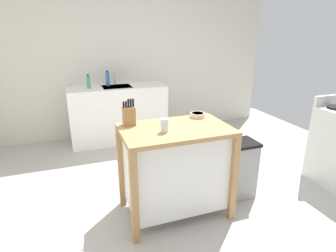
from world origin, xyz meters
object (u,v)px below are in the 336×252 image
at_px(trash_bin, 238,169).
at_px(bottle_hand_soap, 108,79).
at_px(drinking_cup, 165,125).
at_px(bottle_spray_cleaner, 88,82).
at_px(sink_faucet, 115,78).
at_px(kitchen_island, 175,166).
at_px(knife_block, 129,115).
at_px(bowl_ceramic_small, 198,115).

distance_m(trash_bin, bottle_hand_soap, 2.49).
height_order(drinking_cup, bottle_spray_cleaner, bottle_spray_cleaner).
bearing_deg(sink_faucet, bottle_hand_soap, -154.10).
bearing_deg(kitchen_island, knife_block, 150.21).
xyz_separation_m(kitchen_island, bowl_ceramic_small, (0.32, 0.22, 0.41)).
bearing_deg(drinking_cup, bottle_spray_cleaner, 101.88).
bearing_deg(sink_faucet, bowl_ceramic_small, -76.55).
bearing_deg(bowl_ceramic_small, drinking_cup, -147.57).
xyz_separation_m(kitchen_island, trash_bin, (0.74, 0.04, -0.18)).
relative_size(bowl_ceramic_small, bottle_spray_cleaner, 0.71).
distance_m(trash_bin, bottle_spray_cleaner, 2.53).
xyz_separation_m(bowl_ceramic_small, bottle_spray_cleaner, (-0.91, 1.87, 0.07)).
height_order(bowl_ceramic_small, trash_bin, bowl_ceramic_small).
height_order(bowl_ceramic_small, bottle_hand_soap, bottle_hand_soap).
xyz_separation_m(kitchen_island, bottle_hand_soap, (-0.28, 2.20, 0.50)).
bearing_deg(trash_bin, sink_faucet, 112.10).
bearing_deg(bowl_ceramic_small, bottle_spray_cleaner, 115.85).
bearing_deg(trash_bin, knife_block, 171.02).
distance_m(bowl_ceramic_small, drinking_cup, 0.54).
distance_m(bowl_ceramic_small, trash_bin, 0.75).
bearing_deg(sink_faucet, trash_bin, -67.90).
relative_size(trash_bin, sink_faucet, 2.86).
distance_m(kitchen_island, sink_faucet, 2.32).
distance_m(bowl_ceramic_small, bottle_hand_soap, 2.08).
height_order(trash_bin, bottle_hand_soap, bottle_hand_soap).
distance_m(kitchen_island, bottle_spray_cleaner, 2.22).
relative_size(trash_bin, bottle_hand_soap, 2.65).
height_order(drinking_cup, sink_faucet, sink_faucet).
xyz_separation_m(drinking_cup, trash_bin, (0.87, 0.11, -0.63)).
height_order(trash_bin, sink_faucet, sink_faucet).
height_order(kitchen_island, trash_bin, kitchen_island).
bearing_deg(knife_block, trash_bin, -8.98).
height_order(kitchen_island, sink_faucet, sink_faucet).
distance_m(bowl_ceramic_small, bottle_spray_cleaner, 2.08).
distance_m(knife_block, drinking_cup, 0.38).
relative_size(bowl_ceramic_small, trash_bin, 0.24).
bearing_deg(knife_block, bowl_ceramic_small, 0.13).
height_order(knife_block, bottle_hand_soap, knife_block).
distance_m(bottle_spray_cleaner, bottle_hand_soap, 0.32).
relative_size(drinking_cup, sink_faucet, 0.54).
relative_size(drinking_cup, trash_bin, 0.19).
height_order(knife_block, bottle_spray_cleaner, knife_block).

